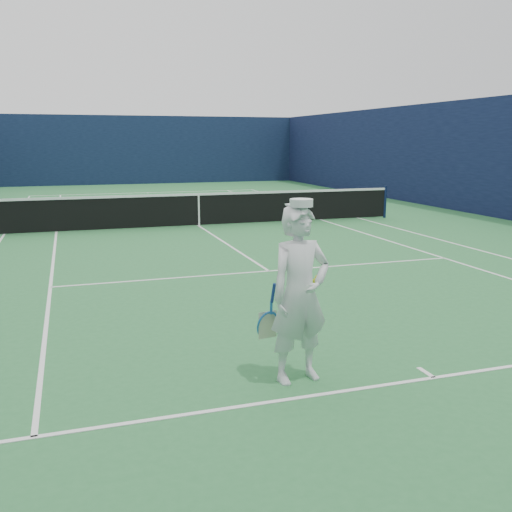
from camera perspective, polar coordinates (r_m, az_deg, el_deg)
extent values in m
plane|color=#2B723A|center=(17.44, -5.71, 2.98)|extent=(80.00, 80.00, 0.00)
cube|color=white|center=(29.08, -10.81, 6.24)|extent=(11.03, 0.06, 0.01)
cube|color=white|center=(6.69, 17.38, -11.55)|extent=(11.03, 0.06, 0.01)
cube|color=white|center=(17.14, -23.92, 1.91)|extent=(0.06, 23.83, 0.01)
cube|color=white|center=(19.35, 10.39, 3.71)|extent=(0.06, 23.83, 0.01)
cube|color=white|center=(17.05, -19.34, 2.21)|extent=(0.06, 23.77, 0.01)
cube|color=white|center=(18.74, 6.69, 3.57)|extent=(0.06, 23.77, 0.01)
cube|color=white|center=(23.68, -9.07, 5.14)|extent=(8.23, 0.06, 0.01)
cube|color=white|center=(11.37, 1.29, -1.51)|extent=(8.23, 0.06, 0.01)
cube|color=white|center=(17.44, -5.71, 3.00)|extent=(0.06, 12.80, 0.01)
cube|color=white|center=(28.94, -10.77, 6.22)|extent=(0.06, 0.30, 0.01)
cube|color=white|center=(6.80, 16.64, -11.11)|extent=(0.06, 0.30, 0.01)
cube|color=#0E1A36|center=(35.05, -12.26, 10.31)|extent=(20.12, 0.12, 4.00)
cube|color=#0E1536|center=(21.71, 21.27, 9.24)|extent=(0.12, 36.12, 4.00)
cylinder|color=#141E4C|center=(19.74, 12.78, 5.31)|extent=(0.09, 0.09, 1.07)
cube|color=black|center=(17.37, -5.74, 4.61)|extent=(12.79, 0.02, 0.92)
cube|color=white|center=(17.32, -5.77, 6.16)|extent=(12.79, 0.04, 0.07)
cube|color=white|center=(17.37, -5.74, 4.52)|extent=(0.05, 0.03, 0.94)
imported|color=white|center=(6.07, 4.41, -3.88)|extent=(0.76, 0.56, 1.91)
cylinder|color=white|center=(5.89, 4.56, 5.33)|extent=(0.24, 0.24, 0.08)
cube|color=white|center=(6.00, 3.89, 5.16)|extent=(0.19, 0.13, 0.02)
cylinder|color=navy|center=(5.99, 1.73, -3.71)|extent=(0.05, 0.09, 0.22)
cube|color=#1E5DA6|center=(6.09, 1.53, -5.21)|extent=(0.02, 0.02, 0.14)
torus|color=#1E5DA6|center=(6.20, 1.17, -6.88)|extent=(0.31, 0.15, 0.29)
cube|color=beige|center=(6.20, 1.17, -6.88)|extent=(0.22, 0.04, 0.30)
sphere|color=#CCD117|center=(6.26, 5.97, -2.52)|extent=(0.07, 0.07, 0.07)
sphere|color=#CCD117|center=(6.30, 6.22, -2.17)|extent=(0.07, 0.07, 0.07)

